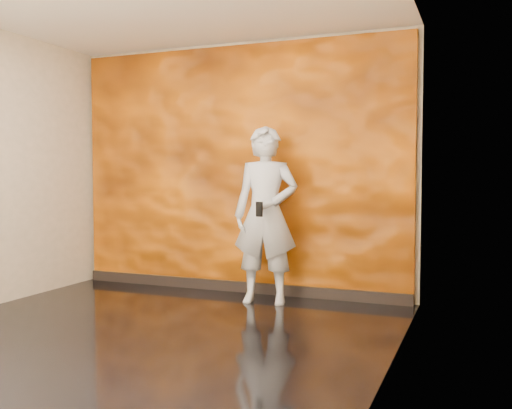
{
  "coord_description": "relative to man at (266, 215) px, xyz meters",
  "views": [
    {
      "loc": [
        2.57,
        -3.92,
        1.32
      ],
      "look_at": [
        0.57,
        1.12,
        1.04
      ],
      "focal_mm": 40.0,
      "sensor_mm": 36.0,
      "label": 1
    }
  ],
  "objects": [
    {
      "name": "room",
      "position": [
        -0.51,
        -1.54,
        0.49
      ],
      "size": [
        4.02,
        4.02,
        2.81
      ],
      "color": "black",
      "rests_on": "ground"
    },
    {
      "name": "feature_wall",
      "position": [
        -0.51,
        0.42,
        0.47
      ],
      "size": [
        3.9,
        0.06,
        2.75
      ],
      "primitive_type": "cube",
      "color": "orange",
      "rests_on": "ground"
    },
    {
      "name": "baseboard",
      "position": [
        -0.51,
        0.38,
        -0.85
      ],
      "size": [
        3.9,
        0.04,
        0.12
      ],
      "primitive_type": "cube",
      "color": "black",
      "rests_on": "ground"
    },
    {
      "name": "man",
      "position": [
        0.0,
        0.0,
        0.0
      ],
      "size": [
        0.72,
        0.53,
        1.82
      ],
      "primitive_type": "imported",
      "rotation": [
        0.0,
        0.0,
        0.15
      ],
      "color": "#9CA2AB",
      "rests_on": "ground"
    },
    {
      "name": "phone",
      "position": [
        0.04,
        -0.29,
        0.08
      ],
      "size": [
        0.08,
        0.04,
        0.15
      ],
      "primitive_type": "cube",
      "rotation": [
        0.0,
        0.0,
        -0.36
      ],
      "color": "black",
      "rests_on": "man"
    }
  ]
}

